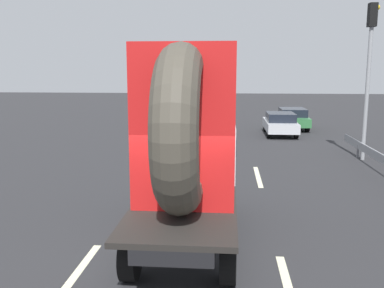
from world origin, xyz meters
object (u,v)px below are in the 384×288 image
at_px(distant_sedan, 280,123).
at_px(traffic_light, 369,60).
at_px(flatbed_truck, 189,153).
at_px(oncoming_car, 292,118).

bearing_deg(distant_sedan, traffic_light, -68.36).
distance_m(flatbed_truck, traffic_light, 11.19).
bearing_deg(traffic_light, distant_sedan, 111.64).
bearing_deg(traffic_light, oncoming_car, 99.56).
distance_m(traffic_light, oncoming_car, 9.94).
bearing_deg(traffic_light, flatbed_truck, -125.36).
distance_m(distant_sedan, oncoming_car, 2.86).
bearing_deg(distant_sedan, oncoming_car, 68.42).
distance_m(distant_sedan, traffic_light, 7.82).
relative_size(flatbed_truck, oncoming_car, 1.37).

